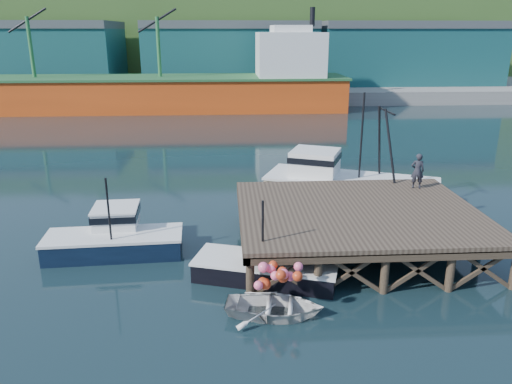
{
  "coord_description": "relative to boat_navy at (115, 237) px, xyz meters",
  "views": [
    {
      "loc": [
        -1.11,
        -23.31,
        10.68
      ],
      "look_at": [
        0.46,
        2.0,
        2.47
      ],
      "focal_mm": 35.0,
      "sensor_mm": 36.0,
      "label": 1
    }
  ],
  "objects": [
    {
      "name": "hillside",
      "position": [
        6.76,
        99.81,
        10.16
      ],
      "size": [
        220.0,
        50.0,
        22.0
      ],
      "primitive_type": "cube",
      "color": "#2D511E",
      "rests_on": "ground"
    },
    {
      "name": "cargo_ship",
      "position": [
        -1.71,
        47.81,
        2.47
      ],
      "size": [
        55.5,
        10.0,
        13.75
      ],
      "color": "#E04B15",
      "rests_on": "ground"
    },
    {
      "name": "far_quay",
      "position": [
        6.76,
        69.81,
        0.16
      ],
      "size": [
        160.0,
        40.0,
        2.0
      ],
      "primitive_type": "cube",
      "color": "gray",
      "rests_on": "ground"
    },
    {
      "name": "warehouse_mid",
      "position": [
        6.76,
        64.81,
        5.66
      ],
      "size": [
        28.0,
        16.0,
        9.0
      ],
      "primitive_type": "cube",
      "color": "#16484B",
      "rests_on": "far_quay"
    },
    {
      "name": "trawler",
      "position": [
        13.3,
        6.31,
        0.63
      ],
      "size": [
        11.35,
        7.63,
        7.17
      ],
      "rotation": [
        0.0,
        0.0,
        -0.39
      ],
      "color": "beige",
      "rests_on": "ground"
    },
    {
      "name": "warehouse_left",
      "position": [
        -28.24,
        64.81,
        5.66
      ],
      "size": [
        32.0,
        16.0,
        9.0
      ],
      "primitive_type": "cube",
      "color": "#16484B",
      "rests_on": "far_quay"
    },
    {
      "name": "boat_black",
      "position": [
        7.42,
        -3.11,
        -0.12
      ],
      "size": [
        6.81,
        5.65,
        3.96
      ],
      "rotation": [
        0.0,
        0.0,
        -0.3
      ],
      "color": "black",
      "rests_on": "ground"
    },
    {
      "name": "ground",
      "position": [
        6.76,
        -0.19,
        -0.84
      ],
      "size": [
        300.0,
        300.0,
        0.0
      ],
      "primitive_type": "plane",
      "color": "black",
      "rests_on": "ground"
    },
    {
      "name": "dinghy",
      "position": [
        7.43,
        -6.4,
        -0.44
      ],
      "size": [
        4.26,
        3.37,
        0.8
      ],
      "primitive_type": "imported",
      "rotation": [
        0.0,
        0.0,
        1.4
      ],
      "color": "silver",
      "rests_on": "ground"
    },
    {
      "name": "boat_navy",
      "position": [
        0.0,
        0.0,
        0.0
      ],
      "size": [
        6.83,
        3.77,
        4.19
      ],
      "rotation": [
        0.0,
        0.0,
        0.05
      ],
      "color": "black",
      "rests_on": "ground"
    },
    {
      "name": "dockworker",
      "position": [
        16.44,
        3.05,
        2.29
      ],
      "size": [
        0.82,
        0.62,
        2.02
      ],
      "primitive_type": "imported",
      "rotation": [
        0.0,
        0.0,
        2.94
      ],
      "color": "#212129",
      "rests_on": "wharf"
    },
    {
      "name": "warehouse_right",
      "position": [
        36.76,
        64.81,
        5.66
      ],
      "size": [
        30.0,
        16.0,
        9.0
      ],
      "primitive_type": "cube",
      "color": "#16484B",
      "rests_on": "far_quay"
    },
    {
      "name": "wharf",
      "position": [
        12.26,
        -0.37,
        1.1
      ],
      "size": [
        12.0,
        10.0,
        2.62
      ],
      "color": "brown",
      "rests_on": "ground"
    }
  ]
}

